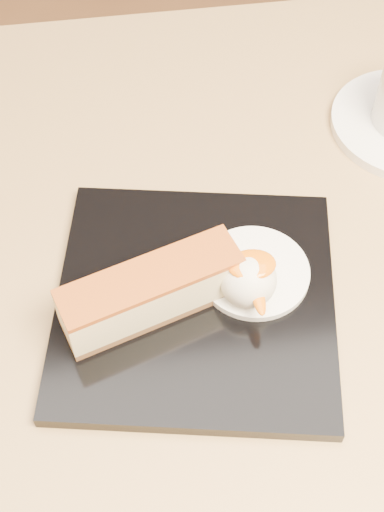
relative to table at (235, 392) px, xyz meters
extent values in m
cylinder|color=black|center=(0.00, 0.00, -0.21)|extent=(0.08, 0.08, 0.66)
cube|color=brown|center=(0.00, 0.00, 0.14)|extent=(0.80, 0.80, 0.04)
cube|color=black|center=(-0.04, 0.01, 0.16)|extent=(0.26, 0.26, 0.01)
cube|color=brown|center=(-0.07, 0.00, 0.17)|extent=(0.15, 0.08, 0.01)
cube|color=beige|center=(-0.07, 0.00, 0.19)|extent=(0.15, 0.08, 0.03)
cube|color=#84350E|center=(-0.07, 0.00, 0.21)|extent=(0.15, 0.08, 0.00)
cylinder|color=white|center=(0.01, 0.02, 0.17)|extent=(0.09, 0.09, 0.01)
sphere|color=white|center=(0.00, 0.00, 0.19)|extent=(0.04, 0.04, 0.04)
ellipsoid|color=orange|center=(0.00, 0.01, 0.21)|extent=(0.04, 0.03, 0.01)
ellipsoid|color=#388D2E|center=(-0.02, 0.04, 0.17)|extent=(0.02, 0.01, 0.00)
ellipsoid|color=#388D2E|center=(-0.01, 0.05, 0.17)|extent=(0.02, 0.02, 0.00)
ellipsoid|color=#388D2E|center=(-0.03, 0.05, 0.17)|extent=(0.01, 0.02, 0.00)
camera|label=1|loc=(-0.08, -0.29, 0.64)|focal=50.00mm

